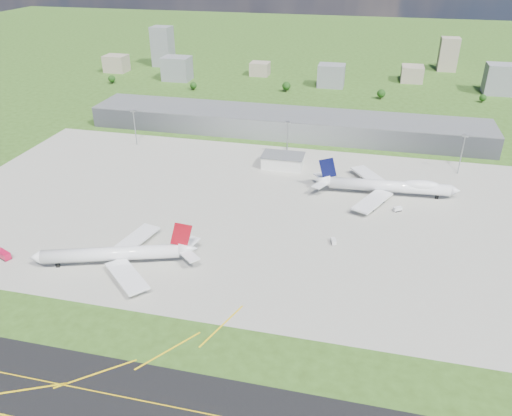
% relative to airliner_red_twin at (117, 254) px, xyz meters
% --- Properties ---
extents(ground, '(1400.00, 1400.00, 0.00)m').
position_rel_airliner_red_twin_xyz_m(ground, '(42.79, 176.16, -5.48)').
color(ground, '#314D18').
rests_on(ground, ground).
extents(apron, '(360.00, 190.00, 0.08)m').
position_rel_airliner_red_twin_xyz_m(apron, '(52.79, 66.16, -5.44)').
color(apron, '#9A998C').
rests_on(apron, ground).
extents(terminal, '(300.00, 42.00, 15.00)m').
position_rel_airliner_red_twin_xyz_m(terminal, '(42.79, 191.16, 2.02)').
color(terminal, slate).
rests_on(terminal, ground).
extents(ops_building, '(26.00, 16.00, 8.00)m').
position_rel_airliner_red_twin_xyz_m(ops_building, '(52.79, 126.16, -1.48)').
color(ops_building, silver).
rests_on(ops_building, ground).
extents(mast_west, '(3.50, 2.00, 25.90)m').
position_rel_airliner_red_twin_xyz_m(mast_west, '(-57.21, 141.16, 12.22)').
color(mast_west, gray).
rests_on(mast_west, ground).
extents(mast_center, '(3.50, 2.00, 25.90)m').
position_rel_airliner_red_twin_xyz_m(mast_center, '(52.79, 141.16, 12.22)').
color(mast_center, gray).
rests_on(mast_center, ground).
extents(mast_east, '(3.50, 2.00, 25.90)m').
position_rel_airliner_red_twin_xyz_m(mast_east, '(162.79, 141.16, 12.22)').
color(mast_east, gray).
rests_on(mast_east, ground).
extents(airliner_red_twin, '(73.06, 55.61, 20.59)m').
position_rel_airliner_red_twin_xyz_m(airliner_red_twin, '(0.00, 0.00, 0.00)').
color(airliner_red_twin, white).
rests_on(airliner_red_twin, ground).
extents(airliner_blue_quad, '(82.25, 64.35, 21.47)m').
position_rel_airliner_red_twin_xyz_m(airliner_blue_quad, '(119.65, 99.49, 0.48)').
color(airliner_blue_quad, white).
rests_on(airliner_blue_quad, ground).
extents(fire_truck, '(8.84, 6.06, 3.66)m').
position_rel_airliner_red_twin_xyz_m(fire_truck, '(-54.41, -7.77, -3.66)').
color(fire_truck, '#B50C32').
rests_on(fire_truck, ground).
extents(tug_yellow, '(4.17, 3.47, 1.80)m').
position_rel_airliner_red_twin_xyz_m(tug_yellow, '(0.20, 16.87, -4.55)').
color(tug_yellow, orange).
rests_on(tug_yellow, ground).
extents(van_white_near, '(3.19, 5.07, 2.42)m').
position_rel_airliner_red_twin_xyz_m(van_white_near, '(93.94, 39.90, -4.26)').
color(van_white_near, silver).
rests_on(van_white_near, ground).
extents(van_white_far, '(5.14, 4.51, 2.45)m').
position_rel_airliner_red_twin_xyz_m(van_white_far, '(124.87, 81.13, -4.24)').
color(van_white_far, silver).
rests_on(van_white_far, ground).
extents(bldg_far_w, '(24.00, 20.00, 18.00)m').
position_rel_airliner_red_twin_xyz_m(bldg_far_w, '(-177.21, 346.16, 3.52)').
color(bldg_far_w, gray).
rests_on(bldg_far_w, ground).
extents(bldg_w, '(28.00, 22.00, 24.00)m').
position_rel_airliner_red_twin_xyz_m(bldg_w, '(-97.21, 326.16, 6.52)').
color(bldg_w, slate).
rests_on(bldg_w, ground).
extents(bldg_cw, '(20.00, 18.00, 14.00)m').
position_rel_airliner_red_twin_xyz_m(bldg_cw, '(-17.21, 366.16, 1.52)').
color(bldg_cw, gray).
rests_on(bldg_cw, ground).
extents(bldg_c, '(26.00, 20.00, 22.00)m').
position_rel_airliner_red_twin_xyz_m(bldg_c, '(62.79, 336.16, 5.52)').
color(bldg_c, slate).
rests_on(bldg_c, ground).
extents(bldg_ce, '(22.00, 24.00, 16.00)m').
position_rel_airliner_red_twin_xyz_m(bldg_ce, '(142.79, 376.16, 2.52)').
color(bldg_ce, gray).
rests_on(bldg_ce, ground).
extents(bldg_e, '(30.00, 22.00, 28.00)m').
position_rel_airliner_red_twin_xyz_m(bldg_e, '(222.79, 346.16, 8.52)').
color(bldg_e, slate).
rests_on(bldg_e, ground).
extents(bldg_tall_w, '(22.00, 20.00, 44.00)m').
position_rel_airliner_red_twin_xyz_m(bldg_tall_w, '(-137.21, 386.16, 16.52)').
color(bldg_tall_w, slate).
rests_on(bldg_tall_w, ground).
extents(bldg_tall_e, '(20.00, 18.00, 36.00)m').
position_rel_airliner_red_twin_xyz_m(bldg_tall_e, '(182.79, 436.16, 12.52)').
color(bldg_tall_e, gray).
rests_on(bldg_tall_e, ground).
extents(tree_far_w, '(7.20, 7.20, 8.80)m').
position_rel_airliner_red_twin_xyz_m(tree_far_w, '(-157.21, 296.16, -0.30)').
color(tree_far_w, '#382314').
rests_on(tree_far_w, ground).
extents(tree_w, '(6.75, 6.75, 8.25)m').
position_rel_airliner_red_twin_xyz_m(tree_w, '(-67.21, 291.16, -0.62)').
color(tree_w, '#382314').
rests_on(tree_w, ground).
extents(tree_c, '(8.10, 8.10, 9.90)m').
position_rel_airliner_red_twin_xyz_m(tree_c, '(22.79, 306.16, 0.35)').
color(tree_c, '#382314').
rests_on(tree_c, ground).
extents(tree_e, '(7.65, 7.65, 9.35)m').
position_rel_airliner_red_twin_xyz_m(tree_e, '(112.79, 301.16, 0.03)').
color(tree_e, '#382314').
rests_on(tree_e, ground).
extents(tree_far_e, '(6.30, 6.30, 7.70)m').
position_rel_airliner_red_twin_xyz_m(tree_far_e, '(202.79, 311.16, -0.95)').
color(tree_far_e, '#382314').
rests_on(tree_far_e, ground).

